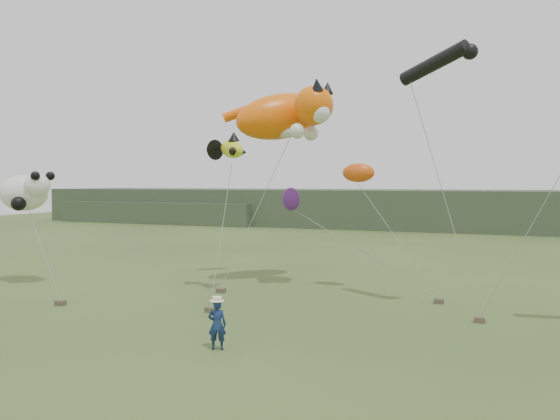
# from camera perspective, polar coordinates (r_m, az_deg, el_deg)

# --- Properties ---
(ground) EXTENTS (120.00, 120.00, 0.00)m
(ground) POSITION_cam_1_polar(r_m,az_deg,el_deg) (16.80, -3.89, -13.87)
(ground) COLOR #385123
(ground) RESTS_ON ground
(headland) EXTENTS (90.00, 13.00, 4.00)m
(headland) POSITION_cam_1_polar(r_m,az_deg,el_deg) (60.14, 11.75, 0.09)
(headland) COLOR #2D3D28
(headland) RESTS_ON ground
(festival_attendant) EXTENTS (0.62, 0.51, 1.45)m
(festival_attendant) POSITION_cam_1_polar(r_m,az_deg,el_deg) (16.23, -6.59, -11.82)
(festival_attendant) COLOR navy
(festival_attendant) RESTS_ON ground
(sandbag_anchors) EXTENTS (15.83, 6.04, 0.19)m
(sandbag_anchors) POSITION_cam_1_polar(r_m,az_deg,el_deg) (21.60, -0.31, -9.79)
(sandbag_anchors) COLOR brown
(sandbag_anchors) RESTS_ON ground
(cat_kite) EXTENTS (6.24, 5.13, 2.98)m
(cat_kite) POSITION_cam_1_polar(r_m,az_deg,el_deg) (25.91, 0.83, 9.92)
(cat_kite) COLOR #F26107
(cat_kite) RESTS_ON ground
(fish_kite) EXTENTS (2.51, 1.63, 1.24)m
(fish_kite) POSITION_cam_1_polar(r_m,az_deg,el_deg) (23.96, -5.87, 6.36)
(fish_kite) COLOR #CFD91F
(fish_kite) RESTS_ON ground
(tube_kites) EXTENTS (9.82, 3.15, 2.17)m
(tube_kites) POSITION_cam_1_polar(r_m,az_deg,el_deg) (21.04, 25.42, 13.63)
(tube_kites) COLOR black
(tube_kites) RESTS_ON ground
(panda_kite) EXTENTS (3.00, 1.94, 1.86)m
(panda_kite) POSITION_cam_1_polar(r_m,az_deg,el_deg) (28.47, -25.05, 1.71)
(panda_kite) COLOR white
(panda_kite) RESTS_ON ground
(misc_kites) EXTENTS (4.62, 1.40, 2.20)m
(misc_kites) POSITION_cam_1_polar(r_m,az_deg,el_deg) (25.11, 5.46, 2.82)
(misc_kites) COLOR #D84D0F
(misc_kites) RESTS_ON ground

